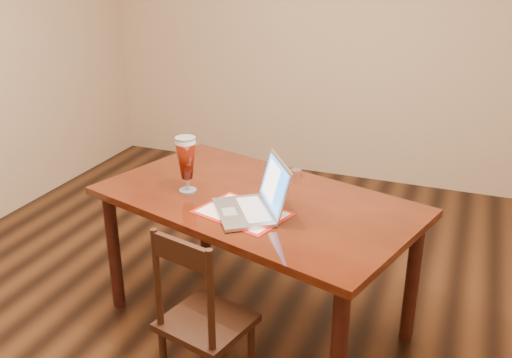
% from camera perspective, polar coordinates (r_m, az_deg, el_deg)
% --- Properties ---
extents(ground, '(5.00, 5.00, 0.00)m').
position_cam_1_polar(ground, '(3.28, -2.47, -14.96)').
color(ground, black).
rests_on(ground, ground).
extents(room_shell, '(4.51, 5.01, 2.71)m').
position_cam_1_polar(room_shell, '(2.61, -3.14, 17.43)').
color(room_shell, tan).
rests_on(room_shell, ground).
extents(dining_table, '(1.83, 1.35, 1.07)m').
position_cam_1_polar(dining_table, '(2.99, -0.20, -3.33)').
color(dining_table, '#4E190A').
rests_on(dining_table, ground).
extents(dining_chair, '(0.45, 0.43, 0.88)m').
position_cam_1_polar(dining_chair, '(2.67, -5.42, -13.88)').
color(dining_chair, black).
rests_on(dining_chair, ground).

